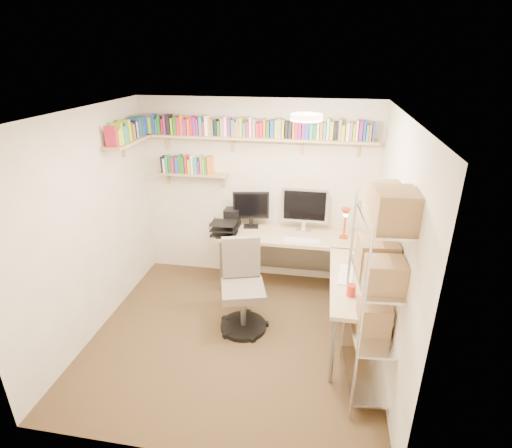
{
  "coord_description": "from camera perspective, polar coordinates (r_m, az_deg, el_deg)",
  "views": [
    {
      "loc": [
        0.89,
        -3.61,
        3.01
      ],
      "look_at": [
        0.16,
        0.55,
        1.19
      ],
      "focal_mm": 28.0,
      "sensor_mm": 36.0,
      "label": 1
    }
  ],
  "objects": [
    {
      "name": "ground",
      "position": [
        4.78,
        -3.2,
        -15.79
      ],
      "size": [
        3.2,
        3.2,
        0.0
      ],
      "primitive_type": "plane",
      "color": "#422E1C",
      "rests_on": "ground"
    },
    {
      "name": "office_chair",
      "position": [
        4.69,
        -1.93,
        -9.71
      ],
      "size": [
        0.6,
        0.61,
        1.09
      ],
      "rotation": [
        0.0,
        0.0,
        0.28
      ],
      "color": "black",
      "rests_on": "ground"
    },
    {
      "name": "wire_rack",
      "position": [
        3.52,
        17.49,
        -4.68
      ],
      "size": [
        0.47,
        0.84,
        2.08
      ],
      "rotation": [
        0.0,
        0.0,
        0.09
      ],
      "color": "silver",
      "rests_on": "ground"
    },
    {
      "name": "room_shell",
      "position": [
        3.99,
        -3.62,
        1.76
      ],
      "size": [
        3.24,
        3.04,
        2.52
      ],
      "color": "beige",
      "rests_on": "ground"
    },
    {
      "name": "wall_shelves",
      "position": [
        5.17,
        -5.17,
        12.25
      ],
      "size": [
        3.12,
        1.09,
        0.8
      ],
      "color": "tan",
      "rests_on": "ground"
    },
    {
      "name": "corner_desk",
      "position": [
        5.03,
        6.55,
        -2.89
      ],
      "size": [
        2.19,
        2.06,
        1.41
      ],
      "color": "tan",
      "rests_on": "ground"
    }
  ]
}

